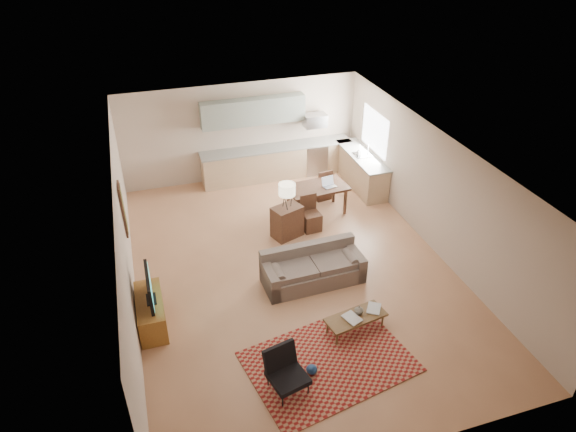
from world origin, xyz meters
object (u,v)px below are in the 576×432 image
object	(u,v)px
sofa	(313,267)
armchair	(288,374)
coffee_table	(355,323)
dining_table	(317,200)
tv_credenza	(151,312)
console_table	(287,222)

from	to	relation	value
sofa	armchair	world-z (taller)	armchair
coffee_table	dining_table	bearing A→B (deg)	69.49
sofa	armchair	xyz separation A→B (m)	(-1.32, -2.48, 0.00)
armchair	coffee_table	bearing A→B (deg)	17.00
tv_credenza	coffee_table	bearing A→B (deg)	-19.98
dining_table	armchair	bearing A→B (deg)	-119.84
armchair	dining_table	distance (m)	5.53
coffee_table	console_table	xyz separation A→B (m)	(-0.27, 3.32, 0.22)
sofa	armchair	size ratio (longest dim) A/B	2.85
armchair	tv_credenza	bearing A→B (deg)	118.10
coffee_table	dining_table	world-z (taller)	dining_table
coffee_table	tv_credenza	xyz separation A→B (m)	(-3.53, 1.28, 0.12)
sofa	tv_credenza	xyz separation A→B (m)	(-3.27, -0.27, -0.09)
sofa	dining_table	bearing A→B (deg)	66.35
tv_credenza	console_table	bearing A→B (deg)	32.02
sofa	tv_credenza	world-z (taller)	sofa
armchair	dining_table	size ratio (longest dim) A/B	0.51
tv_credenza	console_table	distance (m)	3.85
console_table	sofa	bearing A→B (deg)	-110.09
console_table	coffee_table	bearing A→B (deg)	-105.65
armchair	console_table	bearing A→B (deg)	59.46
sofa	tv_credenza	bearing A→B (deg)	-177.22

